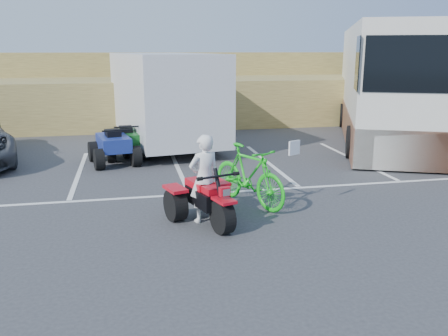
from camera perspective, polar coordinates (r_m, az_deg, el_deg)
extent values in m
plane|color=#363638|center=(8.80, -2.05, -7.77)|extent=(100.00, 100.00, 0.00)
cube|color=white|center=(13.53, -17.02, -0.52)|extent=(0.12, 5.00, 0.01)
cube|color=white|center=(13.52, -5.58, 0.04)|extent=(0.12, 5.00, 0.01)
cube|color=white|center=(14.05, 5.43, 0.58)|extent=(0.12, 5.00, 0.01)
cube|color=white|center=(15.05, 15.32, 1.04)|extent=(0.12, 5.00, 0.01)
cube|color=white|center=(16.43, 23.76, 1.42)|extent=(0.12, 5.00, 0.01)
cube|color=white|center=(11.04, -4.13, -3.18)|extent=(28.00, 0.12, 0.01)
cube|color=olive|center=(22.21, -8.16, 8.09)|extent=(40.00, 6.00, 2.00)
cube|color=olive|center=(25.62, -8.75, 11.10)|extent=(40.00, 4.00, 2.20)
imported|color=white|center=(9.10, -2.40, -1.29)|extent=(0.72, 0.58, 1.72)
imported|color=#14BF19|center=(10.16, 3.00, -0.88)|extent=(1.54, 2.21, 1.31)
cube|color=silver|center=(16.78, -7.25, 8.73)|extent=(3.70, 7.05, 2.80)
cylinder|color=black|center=(16.96, -7.11, 4.21)|extent=(2.55, 1.16, 0.78)
cube|color=silver|center=(18.92, 18.91, 9.70)|extent=(6.95, 11.35, 4.02)
cube|color=brown|center=(19.07, 18.56, 5.36)|extent=(7.00, 11.38, 1.12)
cube|color=black|center=(13.35, 22.09, 11.49)|extent=(2.37, 1.03, 1.45)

